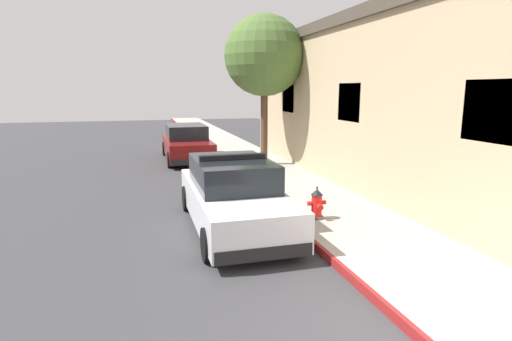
# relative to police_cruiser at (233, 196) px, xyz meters

# --- Properties ---
(ground_plane) EXTENTS (27.47, 60.00, 0.20)m
(ground_plane) POSITION_rel_police_cruiser_xyz_m (-3.38, 4.90, -0.84)
(ground_plane) COLOR #353538
(sidewalk_pavement) EXTENTS (2.65, 60.00, 0.16)m
(sidewalk_pavement) POSITION_rel_police_cruiser_xyz_m (2.62, 4.90, -0.66)
(sidewalk_pavement) COLOR #9E9991
(sidewalk_pavement) RESTS_ON ground
(curb_painted_edge) EXTENTS (0.08, 60.00, 0.16)m
(curb_painted_edge) POSITION_rel_police_cruiser_xyz_m (1.25, 4.90, -0.66)
(curb_painted_edge) COLOR maroon
(curb_painted_edge) RESTS_ON ground
(storefront_building) EXTENTS (5.32, 18.61, 5.33)m
(storefront_building) POSITION_rel_police_cruiser_xyz_m (6.48, 2.17, 1.93)
(storefront_building) COLOR tan
(storefront_building) RESTS_ON ground
(police_cruiser) EXTENTS (1.94, 4.84, 1.68)m
(police_cruiser) POSITION_rel_police_cruiser_xyz_m (0.00, 0.00, 0.00)
(police_cruiser) COLOR white
(police_cruiser) RESTS_ON ground
(parked_car_silver_ahead) EXTENTS (1.94, 4.84, 1.56)m
(parked_car_silver_ahead) POSITION_rel_police_cruiser_xyz_m (0.02, 9.57, -0.00)
(parked_car_silver_ahead) COLOR maroon
(parked_car_silver_ahead) RESTS_ON ground
(fire_hydrant) EXTENTS (0.44, 0.40, 0.76)m
(fire_hydrant) POSITION_rel_police_cruiser_xyz_m (1.88, -0.37, -0.23)
(fire_hydrant) COLOR #4C4C51
(fire_hydrant) RESTS_ON sidewalk_pavement
(street_tree) EXTENTS (3.07, 3.07, 5.74)m
(street_tree) POSITION_rel_police_cruiser_xyz_m (2.76, 6.76, 3.60)
(street_tree) COLOR brown
(street_tree) RESTS_ON sidewalk_pavement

